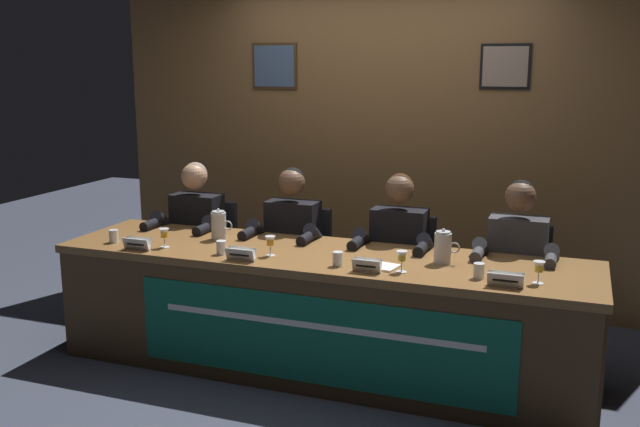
# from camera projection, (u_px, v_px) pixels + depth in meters

# --- Properties ---
(ground_plane) EXTENTS (12.00, 12.00, 0.00)m
(ground_plane) POSITION_uv_depth(u_px,v_px,m) (320.00, 367.00, 4.55)
(ground_plane) COLOR #383D4C
(wall_back_panelled) EXTENTS (4.55, 0.14, 2.60)m
(wall_back_panelled) POSITION_uv_depth(u_px,v_px,m) (384.00, 141.00, 5.64)
(wall_back_panelled) COLOR brown
(wall_back_panelled) RESTS_ON ground_plane
(conference_table) EXTENTS (3.35, 0.84, 0.76)m
(conference_table) POSITION_uv_depth(u_px,v_px,m) (314.00, 295.00, 4.33)
(conference_table) COLOR brown
(conference_table) RESTS_ON ground_plane
(chair_far_left) EXTENTS (0.44, 0.45, 0.88)m
(chair_far_left) POSITION_uv_depth(u_px,v_px,m) (207.00, 262.00, 5.40)
(chair_far_left) COLOR black
(chair_far_left) RESTS_ON ground_plane
(panelist_far_left) EXTENTS (0.51, 0.48, 1.21)m
(panelist_far_left) POSITION_uv_depth(u_px,v_px,m) (192.00, 233.00, 5.17)
(panelist_far_left) COLOR black
(panelist_far_left) RESTS_ON ground_plane
(nameplate_far_left) EXTENTS (0.18, 0.06, 0.08)m
(nameplate_far_left) POSITION_uv_depth(u_px,v_px,m) (137.00, 244.00, 4.46)
(nameplate_far_left) COLOR white
(nameplate_far_left) RESTS_ON conference_table
(juice_glass_far_left) EXTENTS (0.06, 0.06, 0.12)m
(juice_glass_far_left) POSITION_uv_depth(u_px,v_px,m) (164.00, 234.00, 4.51)
(juice_glass_far_left) COLOR white
(juice_glass_far_left) RESTS_ON conference_table
(water_cup_far_left) EXTENTS (0.06, 0.06, 0.08)m
(water_cup_far_left) POSITION_uv_depth(u_px,v_px,m) (114.00, 237.00, 4.64)
(water_cup_far_left) COLOR silver
(water_cup_far_left) RESTS_ON conference_table
(chair_center_left) EXTENTS (0.44, 0.45, 0.88)m
(chair_center_left) POSITION_uv_depth(u_px,v_px,m) (299.00, 272.00, 5.15)
(chair_center_left) COLOR black
(chair_center_left) RESTS_ON ground_plane
(panelist_center_left) EXTENTS (0.51, 0.48, 1.21)m
(panelist_center_left) POSITION_uv_depth(u_px,v_px,m) (289.00, 242.00, 4.91)
(panelist_center_left) COLOR black
(panelist_center_left) RESTS_ON ground_plane
(nameplate_center_left) EXTENTS (0.18, 0.06, 0.08)m
(nameplate_center_left) POSITION_uv_depth(u_px,v_px,m) (241.00, 254.00, 4.21)
(nameplate_center_left) COLOR white
(nameplate_center_left) RESTS_ON conference_table
(juice_glass_center_left) EXTENTS (0.06, 0.06, 0.12)m
(juice_glass_center_left) POSITION_uv_depth(u_px,v_px,m) (270.00, 242.00, 4.31)
(juice_glass_center_left) COLOR white
(juice_glass_center_left) RESTS_ON conference_table
(water_cup_center_left) EXTENTS (0.06, 0.06, 0.08)m
(water_cup_center_left) POSITION_uv_depth(u_px,v_px,m) (221.00, 248.00, 4.36)
(water_cup_center_left) COLOR silver
(water_cup_center_left) RESTS_ON conference_table
(chair_center_right) EXTENTS (0.44, 0.45, 0.88)m
(chair_center_right) POSITION_uv_depth(u_px,v_px,m) (402.00, 283.00, 4.89)
(chair_center_right) COLOR black
(chair_center_right) RESTS_ON ground_plane
(panelist_center_right) EXTENTS (0.51, 0.48, 1.21)m
(panelist_center_right) POSITION_uv_depth(u_px,v_px,m) (396.00, 252.00, 4.65)
(panelist_center_right) COLOR black
(panelist_center_right) RESTS_ON ground_plane
(nameplate_center_right) EXTENTS (0.16, 0.06, 0.08)m
(nameplate_center_right) POSITION_uv_depth(u_px,v_px,m) (367.00, 265.00, 3.98)
(nameplate_center_right) COLOR white
(nameplate_center_right) RESTS_ON conference_table
(juice_glass_center_right) EXTENTS (0.06, 0.06, 0.12)m
(juice_glass_center_right) POSITION_uv_depth(u_px,v_px,m) (402.00, 257.00, 3.97)
(juice_glass_center_right) COLOR white
(juice_glass_center_right) RESTS_ON conference_table
(water_cup_center_right) EXTENTS (0.06, 0.06, 0.08)m
(water_cup_center_right) POSITION_uv_depth(u_px,v_px,m) (338.00, 260.00, 4.10)
(water_cup_center_right) COLOR silver
(water_cup_center_right) RESTS_ON conference_table
(chair_far_right) EXTENTS (0.44, 0.45, 0.88)m
(chair_far_right) POSITION_uv_depth(u_px,v_px,m) (516.00, 296.00, 4.63)
(chair_far_right) COLOR black
(chair_far_right) RESTS_ON ground_plane
(panelist_far_right) EXTENTS (0.51, 0.48, 1.21)m
(panelist_far_right) POSITION_uv_depth(u_px,v_px,m) (516.00, 263.00, 4.39)
(panelist_far_right) COLOR black
(panelist_far_right) RESTS_ON ground_plane
(nameplate_far_right) EXTENTS (0.19, 0.06, 0.08)m
(nameplate_far_right) POSITION_uv_depth(u_px,v_px,m) (506.00, 280.00, 3.71)
(nameplate_far_right) COLOR white
(nameplate_far_right) RESTS_ON conference_table
(juice_glass_far_right) EXTENTS (0.06, 0.06, 0.12)m
(juice_glass_far_right) POSITION_uv_depth(u_px,v_px,m) (539.00, 268.00, 3.76)
(juice_glass_far_right) COLOR white
(juice_glass_far_right) RESTS_ON conference_table
(water_cup_far_right) EXTENTS (0.06, 0.06, 0.08)m
(water_cup_far_right) POSITION_uv_depth(u_px,v_px,m) (479.00, 272.00, 3.87)
(water_cup_far_right) COLOR silver
(water_cup_far_right) RESTS_ON conference_table
(water_pitcher_left_side) EXTENTS (0.15, 0.10, 0.21)m
(water_pitcher_left_side) POSITION_uv_depth(u_px,v_px,m) (219.00, 225.00, 4.72)
(water_pitcher_left_side) COLOR silver
(water_pitcher_left_side) RESTS_ON conference_table
(water_pitcher_right_side) EXTENTS (0.15, 0.10, 0.21)m
(water_pitcher_right_side) POSITION_uv_depth(u_px,v_px,m) (443.00, 247.00, 4.15)
(water_pitcher_right_side) COLOR silver
(water_pitcher_right_side) RESTS_ON conference_table
(document_stack_center_right) EXTENTS (0.24, 0.19, 0.01)m
(document_stack_center_right) POSITION_uv_depth(u_px,v_px,m) (379.00, 266.00, 4.09)
(document_stack_center_right) COLOR white
(document_stack_center_right) RESTS_ON conference_table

